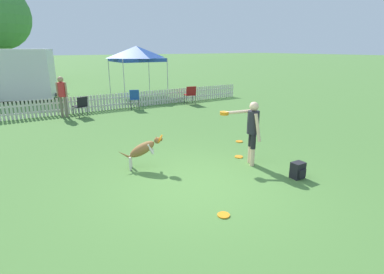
{
  "coord_description": "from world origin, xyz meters",
  "views": [
    {
      "loc": [
        -3.15,
        -4.76,
        2.76
      ],
      "look_at": [
        0.4,
        0.96,
        0.74
      ],
      "focal_mm": 28.0,
      "sensor_mm": 36.0,
      "label": 1
    }
  ],
  "objects_px": {
    "frisbee_near_dog": "(223,215)",
    "frisbee_midfield": "(239,141)",
    "backpack_on_grass": "(298,170)",
    "folding_chair_green_right": "(190,93)",
    "equipment_trailer": "(5,74)",
    "canopy_tent_main": "(137,54)",
    "spectator_standing": "(62,93)",
    "frisbee_near_handler": "(239,157)",
    "folding_chair_blue_left": "(81,105)",
    "leaping_dog": "(143,149)",
    "handler_person": "(251,126)",
    "folding_chair_center": "(134,97)"
  },
  "relations": [
    {
      "from": "folding_chair_center",
      "to": "folding_chair_green_right",
      "type": "distance_m",
      "value": 2.89
    },
    {
      "from": "folding_chair_green_right",
      "to": "canopy_tent_main",
      "type": "relative_size",
      "value": 0.32
    },
    {
      "from": "handler_person",
      "to": "frisbee_near_handler",
      "type": "height_order",
      "value": "handler_person"
    },
    {
      "from": "frisbee_near_dog",
      "to": "equipment_trailer",
      "type": "height_order",
      "value": "equipment_trailer"
    },
    {
      "from": "handler_person",
      "to": "backpack_on_grass",
      "type": "xyz_separation_m",
      "value": [
        0.34,
        -1.18,
        -0.78
      ]
    },
    {
      "from": "frisbee_near_dog",
      "to": "folding_chair_blue_left",
      "type": "height_order",
      "value": "folding_chair_blue_left"
    },
    {
      "from": "frisbee_near_dog",
      "to": "frisbee_midfield",
      "type": "height_order",
      "value": "same"
    },
    {
      "from": "folding_chair_blue_left",
      "to": "canopy_tent_main",
      "type": "distance_m",
      "value": 6.12
    },
    {
      "from": "frisbee_midfield",
      "to": "spectator_standing",
      "type": "distance_m",
      "value": 7.59
    },
    {
      "from": "handler_person",
      "to": "canopy_tent_main",
      "type": "distance_m",
      "value": 11.93
    },
    {
      "from": "frisbee_near_dog",
      "to": "frisbee_midfield",
      "type": "xyz_separation_m",
      "value": [
        2.97,
        3.08,
        0.0
      ]
    },
    {
      "from": "canopy_tent_main",
      "to": "frisbee_midfield",
      "type": "bearing_deg",
      "value": -94.87
    },
    {
      "from": "backpack_on_grass",
      "to": "leaping_dog",
      "type": "bearing_deg",
      "value": 139.04
    },
    {
      "from": "equipment_trailer",
      "to": "canopy_tent_main",
      "type": "bearing_deg",
      "value": -0.65
    },
    {
      "from": "frisbee_near_handler",
      "to": "backpack_on_grass",
      "type": "height_order",
      "value": "backpack_on_grass"
    },
    {
      "from": "backpack_on_grass",
      "to": "folding_chair_green_right",
      "type": "distance_m",
      "value": 9.29
    },
    {
      "from": "folding_chair_blue_left",
      "to": "frisbee_near_dog",
      "type": "bearing_deg",
      "value": 71.96
    },
    {
      "from": "handler_person",
      "to": "folding_chair_green_right",
      "type": "bearing_deg",
      "value": 4.61
    },
    {
      "from": "handler_person",
      "to": "spectator_standing",
      "type": "relative_size",
      "value": 0.94
    },
    {
      "from": "backpack_on_grass",
      "to": "folding_chair_center",
      "type": "distance_m",
      "value": 9.15
    },
    {
      "from": "frisbee_near_handler",
      "to": "folding_chair_green_right",
      "type": "height_order",
      "value": "folding_chair_green_right"
    },
    {
      "from": "frisbee_midfield",
      "to": "backpack_on_grass",
      "type": "distance_m",
      "value": 2.78
    },
    {
      "from": "equipment_trailer",
      "to": "frisbee_near_handler",
      "type": "bearing_deg",
      "value": -54.06
    },
    {
      "from": "handler_person",
      "to": "backpack_on_grass",
      "type": "bearing_deg",
      "value": -138.05
    },
    {
      "from": "folding_chair_green_right",
      "to": "frisbee_near_handler",
      "type": "bearing_deg",
      "value": 80.44
    },
    {
      "from": "handler_person",
      "to": "frisbee_midfield",
      "type": "distance_m",
      "value": 2.04
    },
    {
      "from": "spectator_standing",
      "to": "frisbee_midfield",
      "type": "bearing_deg",
      "value": 146.2
    },
    {
      "from": "canopy_tent_main",
      "to": "spectator_standing",
      "type": "bearing_deg",
      "value": -141.82
    },
    {
      "from": "frisbee_near_dog",
      "to": "folding_chair_green_right",
      "type": "relative_size",
      "value": 0.24
    },
    {
      "from": "handler_person",
      "to": "leaping_dog",
      "type": "relative_size",
      "value": 1.51
    },
    {
      "from": "spectator_standing",
      "to": "backpack_on_grass",
      "type": "bearing_deg",
      "value": 134.6
    },
    {
      "from": "handler_person",
      "to": "backpack_on_grass",
      "type": "relative_size",
      "value": 4.25
    },
    {
      "from": "folding_chair_blue_left",
      "to": "spectator_standing",
      "type": "height_order",
      "value": "spectator_standing"
    },
    {
      "from": "frisbee_near_handler",
      "to": "equipment_trailer",
      "type": "distance_m",
      "value": 14.07
    },
    {
      "from": "leaping_dog",
      "to": "frisbee_near_handler",
      "type": "bearing_deg",
      "value": 101.57
    },
    {
      "from": "folding_chair_green_right",
      "to": "handler_person",
      "type": "bearing_deg",
      "value": 81.14
    },
    {
      "from": "frisbee_near_dog",
      "to": "frisbee_midfield",
      "type": "relative_size",
      "value": 1.0
    },
    {
      "from": "leaping_dog",
      "to": "canopy_tent_main",
      "type": "relative_size",
      "value": 0.36
    },
    {
      "from": "folding_chair_green_right",
      "to": "spectator_standing",
      "type": "height_order",
      "value": "spectator_standing"
    },
    {
      "from": "frisbee_near_dog",
      "to": "equipment_trailer",
      "type": "xyz_separation_m",
      "value": [
        -2.76,
        15.2,
        1.4
      ]
    },
    {
      "from": "backpack_on_grass",
      "to": "canopy_tent_main",
      "type": "relative_size",
      "value": 0.13
    },
    {
      "from": "frisbee_midfield",
      "to": "folding_chair_green_right",
      "type": "xyz_separation_m",
      "value": [
        2.04,
        6.19,
        0.54
      ]
    },
    {
      "from": "folding_chair_green_right",
      "to": "canopy_tent_main",
      "type": "height_order",
      "value": "canopy_tent_main"
    },
    {
      "from": "canopy_tent_main",
      "to": "spectator_standing",
      "type": "distance_m",
      "value": 6.24
    },
    {
      "from": "folding_chair_center",
      "to": "canopy_tent_main",
      "type": "height_order",
      "value": "canopy_tent_main"
    },
    {
      "from": "backpack_on_grass",
      "to": "folding_chair_blue_left",
      "type": "bearing_deg",
      "value": 106.7
    },
    {
      "from": "frisbee_near_dog",
      "to": "frisbee_midfield",
      "type": "bearing_deg",
      "value": 46.03
    },
    {
      "from": "folding_chair_blue_left",
      "to": "equipment_trailer",
      "type": "height_order",
      "value": "equipment_trailer"
    },
    {
      "from": "handler_person",
      "to": "folding_chair_green_right",
      "type": "distance_m",
      "value": 8.29
    },
    {
      "from": "folding_chair_center",
      "to": "equipment_trailer",
      "type": "bearing_deg",
      "value": -28.66
    }
  ]
}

